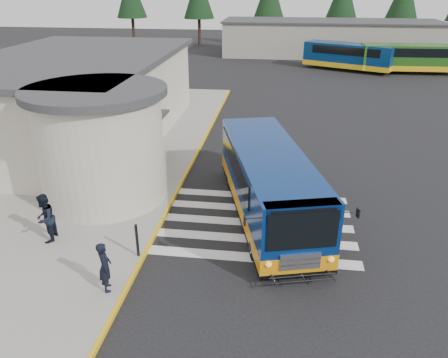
# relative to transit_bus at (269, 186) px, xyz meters

# --- Properties ---
(ground) EXTENTS (140.00, 140.00, 0.00)m
(ground) POSITION_rel_transit_bus_xyz_m (-0.10, 0.07, -1.33)
(ground) COLOR black
(ground) RESTS_ON ground
(sidewalk) EXTENTS (10.00, 34.00, 0.15)m
(sidewalk) POSITION_rel_transit_bus_xyz_m (-9.10, 4.07, -1.25)
(sidewalk) COLOR gray
(sidewalk) RESTS_ON ground
(curb_strip) EXTENTS (0.12, 34.00, 0.16)m
(curb_strip) POSITION_rel_transit_bus_xyz_m (-4.15, 4.07, -1.25)
(curb_strip) COLOR gold
(curb_strip) RESTS_ON ground
(station_building) EXTENTS (12.70, 18.70, 4.80)m
(station_building) POSITION_rel_transit_bus_xyz_m (-10.94, 6.97, 1.24)
(station_building) COLOR #B5AD99
(station_building) RESTS_ON ground
(crosswalk) EXTENTS (8.00, 5.35, 0.01)m
(crosswalk) POSITION_rel_transit_bus_xyz_m (-0.60, -0.73, -1.32)
(crosswalk) COLOR silver
(crosswalk) RESTS_ON ground
(depot_building) EXTENTS (26.40, 8.40, 4.20)m
(depot_building) POSITION_rel_transit_bus_xyz_m (5.90, 42.07, 0.78)
(depot_building) COLOR gray
(depot_building) RESTS_ON ground
(transit_bus) EXTENTS (5.32, 10.12, 2.77)m
(transit_bus) POSITION_rel_transit_bus_xyz_m (0.00, 0.00, 0.00)
(transit_bus) COLOR navy
(transit_bus) RESTS_ON ground
(pedestrian_a) EXTENTS (0.61, 0.71, 1.66)m
(pedestrian_a) POSITION_rel_transit_bus_xyz_m (-4.69, -5.59, -0.35)
(pedestrian_a) COLOR black
(pedestrian_a) RESTS_ON sidewalk
(pedestrian_b) EXTENTS (0.80, 0.97, 1.85)m
(pedestrian_b) POSITION_rel_transit_bus_xyz_m (-7.86, -3.23, -0.25)
(pedestrian_b) COLOR black
(pedestrian_b) RESTS_ON sidewalk
(bollard) EXTENTS (0.10, 0.10, 1.23)m
(bollard) POSITION_rel_transit_bus_xyz_m (-4.30, -3.74, -0.56)
(bollard) COLOR black
(bollard) RESTS_ON sidewalk
(far_bus_a) EXTENTS (9.36, 6.28, 2.36)m
(far_bus_a) POSITION_rel_transit_bus_xyz_m (7.06, 32.35, 0.21)
(far_bus_a) COLOR navy
(far_bus_a) RESTS_ON ground
(far_bus_b) EXTENTS (9.53, 2.96, 2.44)m
(far_bus_b) POSITION_rel_transit_bus_xyz_m (12.95, 31.68, 0.26)
(far_bus_b) COLOR #205115
(far_bus_b) RESTS_ON ground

